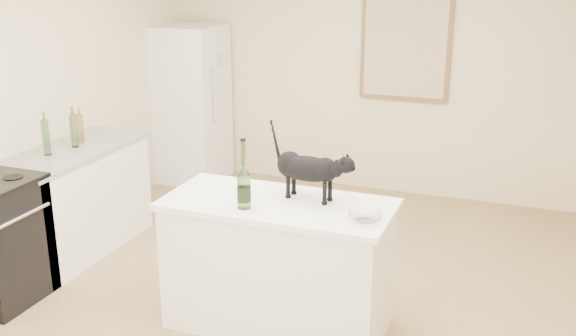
{
  "coord_description": "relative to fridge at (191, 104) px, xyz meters",
  "views": [
    {
      "loc": [
        1.62,
        -3.98,
        2.45
      ],
      "look_at": [
        0.15,
        -0.15,
        1.12
      ],
      "focal_mm": 41.88,
      "sensor_mm": 36.0,
      "label": 1
    }
  ],
  "objects": [
    {
      "name": "fridge_paper",
      "position": [
        0.34,
        0.08,
        0.5
      ],
      "size": [
        0.02,
        0.14,
        0.18
      ],
      "primitive_type": "cube",
      "rotation": [
        0.0,
        0.0,
        0.11
      ],
      "color": "silver",
      "rests_on": "fridge"
    },
    {
      "name": "glass_bowl",
      "position": [
        2.66,
        -2.66,
        0.08
      ],
      "size": [
        0.27,
        0.27,
        0.05
      ],
      "primitive_type": "imported",
      "rotation": [
        0.0,
        0.0,
        0.38
      ],
      "color": "white",
      "rests_on": "island_top"
    },
    {
      "name": "artwork_canvas",
      "position": [
        2.25,
        0.35,
        0.7
      ],
      "size": [
        0.82,
        0.0,
        1.02
      ],
      "primitive_type": "cube",
      "color": "beige",
      "rests_on": "wall_back"
    },
    {
      "name": "wall_back",
      "position": [
        1.95,
        0.4,
        0.45
      ],
      "size": [
        4.5,
        0.0,
        4.5
      ],
      "primitive_type": "plane",
      "rotation": [
        1.57,
        0.0,
        0.0
      ],
      "color": "beige",
      "rests_on": "ground"
    },
    {
      "name": "island_base",
      "position": [
        2.05,
        -2.55,
        -0.42
      ],
      "size": [
        1.44,
        0.67,
        0.86
      ],
      "primitive_type": "cube",
      "color": "white",
      "rests_on": "floor"
    },
    {
      "name": "artwork_frame",
      "position": [
        2.25,
        0.37,
        0.7
      ],
      "size": [
        0.9,
        0.03,
        1.1
      ],
      "primitive_type": "cube",
      "color": "brown",
      "rests_on": "wall_back"
    },
    {
      "name": "floor",
      "position": [
        1.95,
        -2.35,
        -0.85
      ],
      "size": [
        5.5,
        5.5,
        0.0
      ],
      "primitive_type": "plane",
      "color": "#9B7E52",
      "rests_on": "ground"
    },
    {
      "name": "black_cat",
      "position": [
        2.21,
        -2.44,
        0.24
      ],
      "size": [
        0.55,
        0.23,
        0.37
      ],
      "primitive_type": null,
      "rotation": [
        0.0,
        0.0,
        -0.14
      ],
      "color": "black",
      "rests_on": "island_top"
    },
    {
      "name": "left_cabinets",
      "position": [
        0.0,
        -2.05,
        -0.42
      ],
      "size": [
        0.6,
        1.4,
        0.86
      ],
      "primitive_type": "cube",
      "color": "white",
      "rests_on": "floor"
    },
    {
      "name": "island_top",
      "position": [
        2.05,
        -2.55,
        0.03
      ],
      "size": [
        1.5,
        0.7,
        0.04
      ],
      "primitive_type": "cube",
      "color": "white",
      "rests_on": "island_base"
    },
    {
      "name": "counter_bottle_cluster",
      "position": [
        -0.02,
        -2.04,
        0.19
      ],
      "size": [
        0.12,
        0.46,
        0.29
      ],
      "color": "#28541C",
      "rests_on": "left_countertop"
    },
    {
      "name": "fridge",
      "position": [
        0.0,
        0.0,
        0.0
      ],
      "size": [
        0.68,
        0.68,
        1.7
      ],
      "primitive_type": "cube",
      "color": "white",
      "rests_on": "floor"
    },
    {
      "name": "left_countertop",
      "position": [
        0.0,
        -2.05,
        0.03
      ],
      "size": [
        0.62,
        1.44,
        0.04
      ],
      "primitive_type": "cube",
      "color": "gray",
      "rests_on": "left_cabinets"
    },
    {
      "name": "wine_bottle",
      "position": [
        1.89,
        -2.73,
        0.25
      ],
      "size": [
        0.11,
        0.11,
        0.4
      ],
      "primitive_type": "cylinder",
      "rotation": [
        0.0,
        0.0,
        -0.27
      ],
      "color": "#345923",
      "rests_on": "island_top"
    },
    {
      "name": "wall_left",
      "position": [
        -0.3,
        -2.35,
        0.45
      ],
      "size": [
        0.0,
        5.5,
        5.5
      ],
      "primitive_type": "plane",
      "rotation": [
        1.57,
        0.0,
        1.57
      ],
      "color": "beige",
      "rests_on": "ground"
    }
  ]
}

